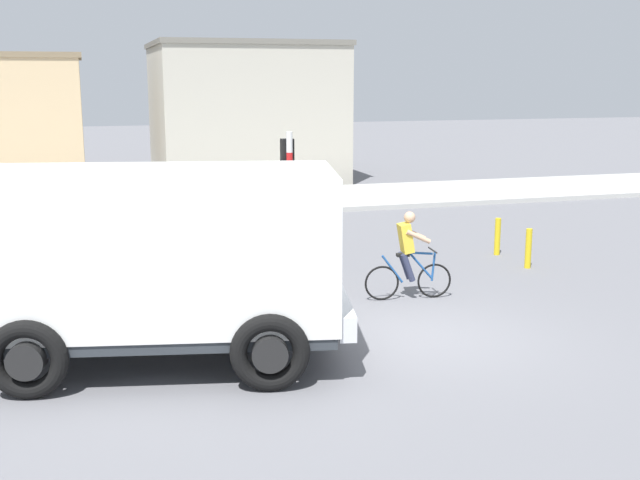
{
  "coord_description": "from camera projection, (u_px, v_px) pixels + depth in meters",
  "views": [
    {
      "loc": [
        -5.13,
        -11.49,
        4.23
      ],
      "look_at": [
        -0.99,
        2.5,
        1.2
      ],
      "focal_mm": 44.25,
      "sensor_mm": 36.0,
      "label": 1
    }
  ],
  "objects": [
    {
      "name": "ground_plane",
      "position": [
        420.0,
        337.0,
        13.07
      ],
      "size": [
        120.0,
        120.0,
        0.0
      ],
      "primitive_type": "plane",
      "color": "slate"
    },
    {
      "name": "sidewalk_far",
      "position": [
        247.0,
        202.0,
        26.67
      ],
      "size": [
        80.0,
        5.0,
        0.16
      ],
      "primitive_type": "cube",
      "color": "#ADADA8",
      "rests_on": "ground"
    },
    {
      "name": "truck_foreground",
      "position": [
        160.0,
        254.0,
        11.6
      ],
      "size": [
        5.8,
        3.62,
        2.9
      ],
      "color": "white",
      "rests_on": "ground"
    },
    {
      "name": "cyclist",
      "position": [
        408.0,
        256.0,
        15.12
      ],
      "size": [
        1.72,
        0.52,
        1.72
      ],
      "color": "black",
      "rests_on": "ground"
    },
    {
      "name": "traffic_light_pole",
      "position": [
        289.0,
        190.0,
        15.37
      ],
      "size": [
        0.24,
        0.43,
        3.2
      ],
      "color": "red",
      "rests_on": "ground"
    },
    {
      "name": "car_red_near",
      "position": [
        88.0,
        216.0,
        19.62
      ],
      "size": [
        4.25,
        2.44,
        1.6
      ],
      "color": "white",
      "rests_on": "ground"
    },
    {
      "name": "bollard_near",
      "position": [
        528.0,
        248.0,
        17.67
      ],
      "size": [
        0.14,
        0.14,
        0.9
      ],
      "primitive_type": "cylinder",
      "color": "gold",
      "rests_on": "ground"
    },
    {
      "name": "bollard_far",
      "position": [
        497.0,
        237.0,
        18.99
      ],
      "size": [
        0.14,
        0.14,
        0.9
      ],
      "primitive_type": "cylinder",
      "color": "gold",
      "rests_on": "ground"
    },
    {
      "name": "building_mid_block",
      "position": [
        244.0,
        111.0,
        33.06
      ],
      "size": [
        7.4,
        7.45,
        5.61
      ],
      "color": "#B2AD9E",
      "rests_on": "ground"
    }
  ]
}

